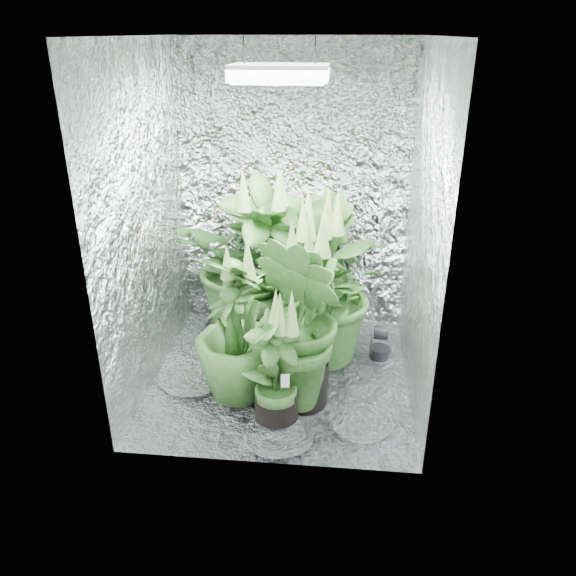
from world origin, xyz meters
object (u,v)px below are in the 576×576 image
Objects in this scene: plant_b at (267,264)px; plant_c at (319,270)px; plant_d at (237,329)px; plant_f at (276,365)px; circulation_fan at (376,338)px; plant_a at (247,262)px; plant_g at (302,322)px; plant_e at (317,291)px; grow_lamp at (280,73)px.

plant_c is at bearing 18.29° from plant_b.
plant_d is at bearing -96.54° from plant_b.
plant_b is 0.98m from plant_f.
plant_b is 1.49× the size of plant_f.
plant_c is 0.62m from circulation_fan.
plant_a is 1.00m from plant_g.
plant_g is at bearing -93.59° from plant_c.
plant_f is 0.99m from circulation_fan.
plant_f is at bearing -105.15° from plant_e.
plant_g is at bearing -59.09° from grow_lamp.
plant_d is (0.09, -0.86, -0.06)m from plant_a.
plant_a reaches higher than circulation_fan.
grow_lamp reaches higher than plant_c.
plant_d is at bearing -144.25° from circulation_fan.
plant_a is at bearing 107.19° from plant_f.
grow_lamp is at bearing 44.27° from plant_d.
plant_d is 0.36m from plant_f.
grow_lamp reaches higher than plant_d.
grow_lamp reaches higher than plant_b.
plant_b is 0.38m from plant_c.
plant_e is at bearing 44.36° from grow_lamp.
plant_f is at bearing -123.43° from circulation_fan.
circulation_fan is at bearing -35.33° from plant_c.
plant_e reaches higher than plant_a.
plant_g is (-0.06, -0.45, 0.01)m from plant_e.
plant_g is (0.46, -0.89, 0.01)m from plant_a.
plant_d is 0.86× the size of plant_g.
plant_g is at bearing -97.58° from plant_e.
plant_d is at bearing -84.18° from plant_a.
circulation_fan is at bearing 49.57° from plant_g.
plant_b reaches higher than plant_e.
plant_c reaches higher than circulation_fan.
plant_a is at bearing 140.12° from plant_e.
plant_c is 3.27× the size of circulation_fan.
plant_f is 0.73× the size of plant_g.
circulation_fan is at bearing -12.98° from plant_b.
plant_e is at bearing 44.31° from plant_d.
plant_b is at bearing -45.22° from plant_a.
plant_f is at bearing -86.90° from grow_lamp.
plant_d is at bearing -135.73° from grow_lamp.
plant_e is at bearing 82.42° from plant_g.
grow_lamp is at bearing -150.11° from circulation_fan.
plant_a is 0.98× the size of plant_c.
circulation_fan is (0.46, 0.54, -0.39)m from plant_g.
circulation_fan is at bearing 25.95° from grow_lamp.
plant_e is at bearing -88.89° from plant_c.
plant_e reaches higher than circulation_fan.
plant_a is at bearing 95.82° from plant_d.
plant_c is at bearing 62.12° from plant_d.
plant_g is (0.15, -0.25, -1.30)m from grow_lamp.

